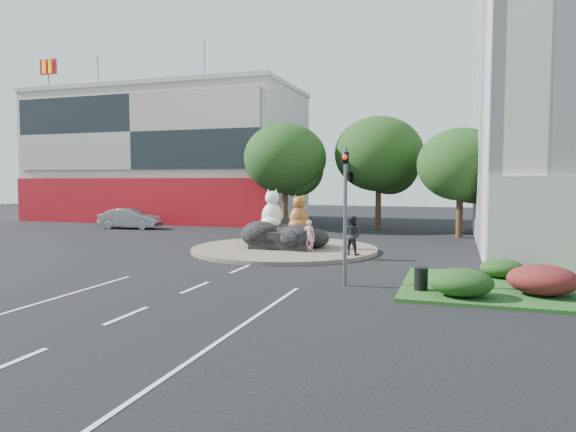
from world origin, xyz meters
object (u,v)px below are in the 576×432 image
object	(u,v)px
cat_tabby	(299,213)
pedestrian_pink	(309,236)
kitten_calico	(253,238)
cat_white	(272,209)
pedestrian_dark	(352,235)
litter_bin	(421,279)
kitten_white	(307,243)
parked_car	(130,219)

from	to	relation	value
cat_tabby	pedestrian_pink	size ratio (longest dim) A/B	1.22
cat_tabby	kitten_calico	bearing A→B (deg)	171.58
cat_white	pedestrian_dark	world-z (taller)	cat_white
kitten_calico	litter_bin	size ratio (longest dim) A/B	1.33
kitten_calico	litter_bin	world-z (taller)	kitten_calico
pedestrian_pink	cat_tabby	bearing A→B (deg)	-55.12
pedestrian_dark	kitten_calico	bearing A→B (deg)	6.92
kitten_white	pedestrian_dark	bearing A→B (deg)	-27.66
pedestrian_pink	pedestrian_dark	bearing A→B (deg)	166.08
pedestrian_dark	litter_bin	bearing A→B (deg)	135.33
cat_white	cat_tabby	world-z (taller)	cat_white
kitten_calico	pedestrian_dark	world-z (taller)	pedestrian_dark
cat_white	litter_bin	xyz separation A→B (m)	(8.52, -8.68, -1.72)
cat_white	parked_car	size ratio (longest dim) A/B	0.47
cat_tabby	parked_car	distance (m)	18.45
kitten_calico	parked_car	bearing A→B (deg)	-169.13
pedestrian_dark	parked_car	xyz separation A→B (m)	(-19.65, 9.93, -0.36)
kitten_calico	pedestrian_dark	bearing A→B (deg)	33.59
parked_car	kitten_white	bearing A→B (deg)	-125.41
cat_white	kitten_calico	world-z (taller)	cat_white
pedestrian_dark	cat_white	bearing A→B (deg)	-4.57
kitten_white	pedestrian_dark	size ratio (longest dim) A/B	0.39
cat_white	parked_car	bearing A→B (deg)	153.25
parked_car	litter_bin	size ratio (longest dim) A/B	6.34
kitten_white	pedestrian_pink	distance (m)	0.57
kitten_calico	kitten_white	xyz separation A→B (m)	(3.09, -0.17, -0.14)
parked_car	litter_bin	distance (m)	28.74
cat_white	kitten_white	distance (m)	3.05
litter_bin	kitten_white	bearing A→B (deg)	129.23
pedestrian_pink	parked_car	world-z (taller)	pedestrian_pink
kitten_calico	litter_bin	xyz separation A→B (m)	(9.29, -7.77, -0.20)
litter_bin	pedestrian_dark	bearing A→B (deg)	118.61
cat_white	pedestrian_pink	world-z (taller)	cat_white
cat_tabby	pedestrian_pink	distance (m)	1.85
kitten_white	pedestrian_pink	world-z (taller)	pedestrian_pink
cat_white	pedestrian_dark	size ratio (longest dim) A/B	1.18
kitten_white	cat_white	bearing A→B (deg)	144.87
pedestrian_pink	litter_bin	size ratio (longest dim) A/B	2.13
pedestrian_dark	parked_car	bearing A→B (deg)	-10.10
cat_tabby	kitten_calico	size ratio (longest dim) A/B	1.96
cat_white	kitten_white	size ratio (longest dim) A/B	3.06
parked_car	pedestrian_pink	bearing A→B (deg)	-125.94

